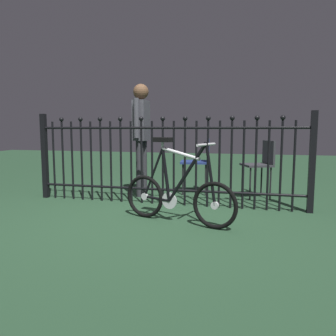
% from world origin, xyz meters
% --- Properties ---
extents(ground_plane, '(20.00, 20.00, 0.00)m').
position_xyz_m(ground_plane, '(0.00, 0.00, 0.00)').
color(ground_plane, '#23412A').
extents(iron_fence, '(3.65, 0.07, 1.21)m').
position_xyz_m(iron_fence, '(-0.06, 0.74, 0.61)').
color(iron_fence, black).
rests_on(iron_fence, ground).
extents(bicycle, '(1.28, 0.50, 0.90)m').
position_xyz_m(bicycle, '(0.35, -0.06, 0.31)').
color(bicycle, black).
rests_on(bicycle, ground).
extents(chair_navy, '(0.48, 0.48, 0.85)m').
position_xyz_m(chair_navy, '(0.33, 1.59, 0.54)').
color(chair_navy, black).
rests_on(chair_navy, ground).
extents(chair_charcoal, '(0.49, 0.49, 0.83)m').
position_xyz_m(chair_charcoal, '(1.24, 1.49, 0.52)').
color(chair_charcoal, black).
rests_on(chair_charcoal, ground).
extents(person_visitor, '(0.22, 0.48, 1.64)m').
position_xyz_m(person_visitor, '(-0.48, 1.21, 0.98)').
color(person_visitor, '#2D2D33').
rests_on(person_visitor, ground).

